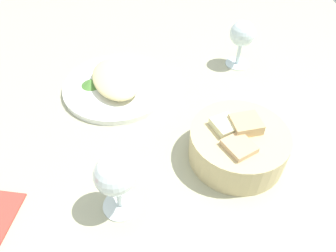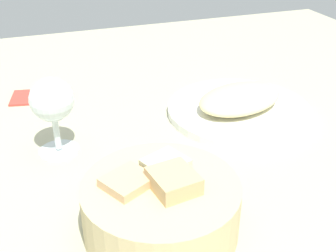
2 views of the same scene
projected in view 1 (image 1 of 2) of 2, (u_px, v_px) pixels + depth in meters
ground_plane at (147, 118)px, 72.96cm from camera, size 140.00×140.00×2.00cm
plate at (117, 86)px, 78.68cm from camera, size 26.79×26.79×1.40cm
omelette at (116, 78)px, 76.90cm from camera, size 20.20×16.06×3.60cm
lettuce_garnish at (91, 83)px, 77.44cm from camera, size 4.91×4.91×1.42cm
bread_basket at (237, 144)px, 60.94cm from camera, size 19.00×19.00×9.07cm
wine_glass_near at (115, 178)px, 49.70cm from camera, size 6.82×6.82×12.67cm
wine_glass_far at (242, 36)px, 80.81cm from camera, size 6.57×6.57×12.57cm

